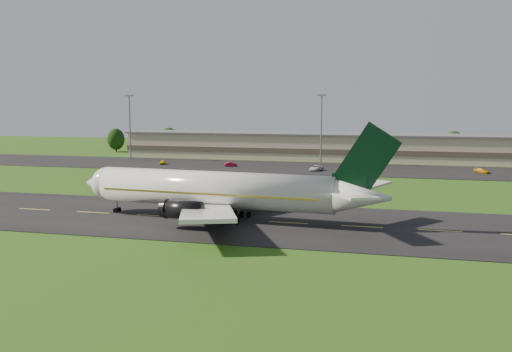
% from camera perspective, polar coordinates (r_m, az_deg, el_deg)
% --- Properties ---
extents(ground, '(360.00, 360.00, 0.00)m').
position_cam_1_polar(ground, '(89.47, -3.70, -4.38)').
color(ground, '#264611').
rests_on(ground, ground).
extents(taxiway, '(220.00, 30.00, 0.10)m').
position_cam_1_polar(taxiway, '(89.46, -3.70, -4.35)').
color(taxiway, black).
rests_on(taxiway, ground).
extents(apron, '(260.00, 30.00, 0.10)m').
position_cam_1_polar(apron, '(158.68, 4.31, 0.83)').
color(apron, black).
rests_on(apron, ground).
extents(airliner, '(51.29, 42.07, 15.57)m').
position_cam_1_polar(airliner, '(88.54, -3.68, -1.44)').
color(airliner, white).
rests_on(airliner, ground).
extents(terminal, '(145.00, 16.00, 8.40)m').
position_cam_1_polar(terminal, '(181.22, 7.64, 2.87)').
color(terminal, tan).
rests_on(terminal, ground).
extents(light_mast_west, '(2.40, 1.20, 20.35)m').
position_cam_1_polar(light_mast_west, '(182.82, -12.51, 5.54)').
color(light_mast_west, gray).
rests_on(light_mast_west, ground).
extents(light_mast_centre, '(2.40, 1.20, 20.35)m').
position_cam_1_polar(light_mast_centre, '(164.86, 6.56, 5.48)').
color(light_mast_centre, gray).
rests_on(light_mast_centre, ground).
extents(tree_line, '(192.89, 9.19, 10.42)m').
position_cam_1_polar(tree_line, '(189.79, 16.87, 3.11)').
color(tree_line, black).
rests_on(tree_line, ground).
extents(service_vehicle_a, '(2.56, 3.95, 1.25)m').
position_cam_1_polar(service_vehicle_a, '(168.66, -9.31, 1.38)').
color(service_vehicle_a, '#C4A90B').
rests_on(service_vehicle_a, apron).
extents(service_vehicle_b, '(3.76, 2.47, 1.17)m').
position_cam_1_polar(service_vehicle_b, '(161.11, -2.53, 1.17)').
color(service_vehicle_b, '#A70B24').
rests_on(service_vehicle_b, apron).
extents(service_vehicle_c, '(3.72, 5.54, 1.41)m').
position_cam_1_polar(service_vehicle_c, '(151.94, 6.05, 0.80)').
color(service_vehicle_c, silver).
rests_on(service_vehicle_c, apron).
extents(service_vehicle_d, '(4.28, 4.23, 1.24)m').
position_cam_1_polar(service_vehicle_d, '(156.71, 21.67, 0.49)').
color(service_vehicle_d, orange).
rests_on(service_vehicle_d, apron).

